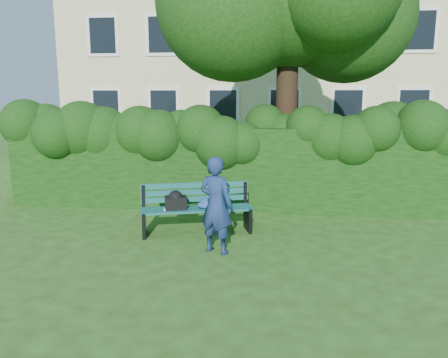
# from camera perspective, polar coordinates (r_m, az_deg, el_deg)

# --- Properties ---
(ground) EXTENTS (80.00, 80.00, 0.00)m
(ground) POSITION_cam_1_polar(r_m,az_deg,el_deg) (7.80, -0.55, -7.70)
(ground) COLOR #2D4816
(ground) RESTS_ON ground
(apartment_building) EXTENTS (16.00, 8.08, 12.00)m
(apartment_building) POSITION_cam_1_polar(r_m,az_deg,el_deg) (21.62, 4.65, 20.23)
(apartment_building) COLOR #CCBE89
(apartment_building) RESTS_ON ground
(hedge) EXTENTS (10.00, 1.00, 1.80)m
(hedge) POSITION_cam_1_polar(r_m,az_deg,el_deg) (9.71, 1.16, 1.49)
(hedge) COLOR black
(hedge) RESTS_ON ground
(park_bench) EXTENTS (2.08, 1.10, 0.89)m
(park_bench) POSITION_cam_1_polar(r_m,az_deg,el_deg) (8.00, -3.64, -3.52)
(park_bench) COLOR #0E464A
(park_bench) RESTS_ON ground
(man_reading) EXTENTS (0.67, 0.56, 1.56)m
(man_reading) POSITION_cam_1_polar(r_m,az_deg,el_deg) (6.90, -1.04, -3.43)
(man_reading) COLOR navy
(man_reading) RESTS_ON ground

